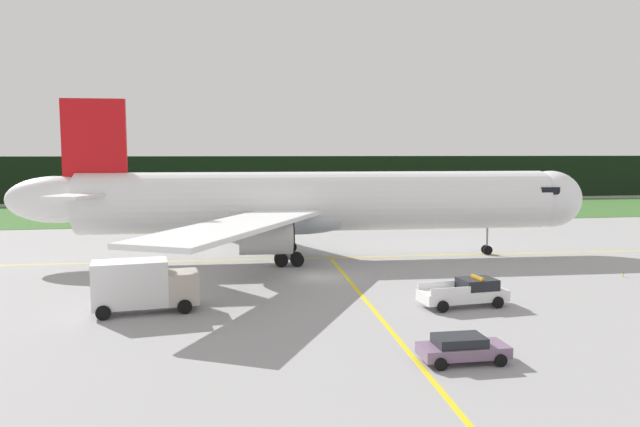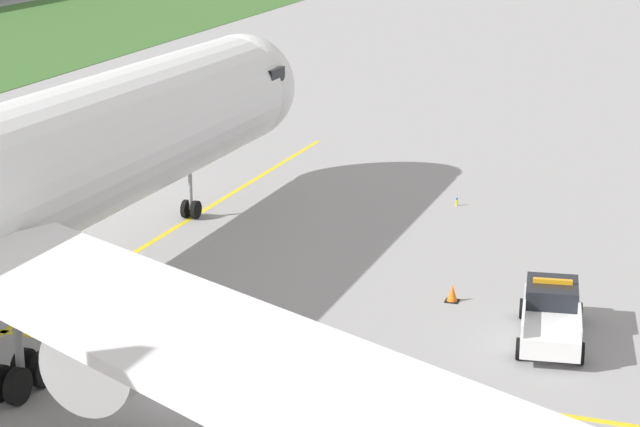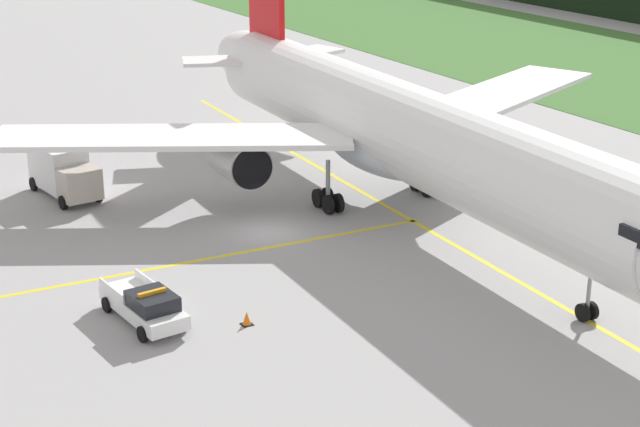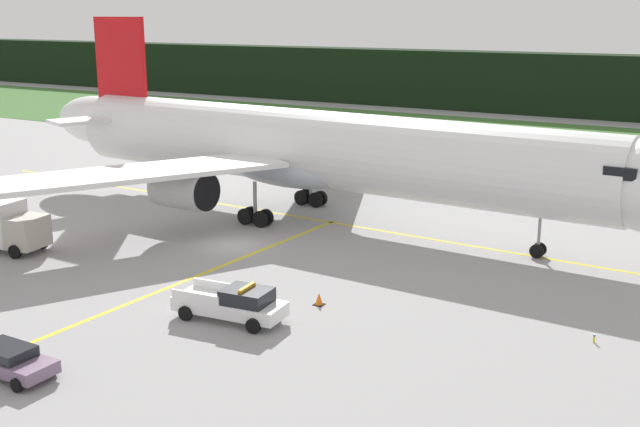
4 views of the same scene
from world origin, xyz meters
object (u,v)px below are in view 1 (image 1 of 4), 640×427
object	(u,v)px
airliner	(313,203)
ops_pickup_truck	(466,292)
catering_truck	(142,285)
staff_car	(462,348)
apron_cone	(476,286)

from	to	relation	value
airliner	ops_pickup_truck	size ratio (longest dim) A/B	9.13
airliner	catering_truck	xyz separation A→B (m)	(-13.67, -17.06, -3.49)
staff_car	apron_cone	xyz separation A→B (m)	(7.09, 13.93, -0.37)
apron_cone	catering_truck	bearing A→B (deg)	-175.20
ops_pickup_truck	apron_cone	bearing A→B (deg)	57.45
airliner	staff_car	size ratio (longest dim) A/B	12.79
ops_pickup_truck	catering_truck	xyz separation A→B (m)	(-20.63, 2.11, 0.85)
catering_truck	apron_cone	bearing A→B (deg)	4.80
staff_car	apron_cone	distance (m)	15.63
apron_cone	staff_car	bearing A→B (deg)	-116.99
airliner	apron_cone	size ratio (longest dim) A/B	80.36
airliner	catering_truck	size ratio (longest dim) A/B	8.13
apron_cone	ops_pickup_truck	bearing A→B (deg)	-122.55
ops_pickup_truck	catering_truck	world-z (taller)	catering_truck
catering_truck	apron_cone	size ratio (longest dim) A/B	9.88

